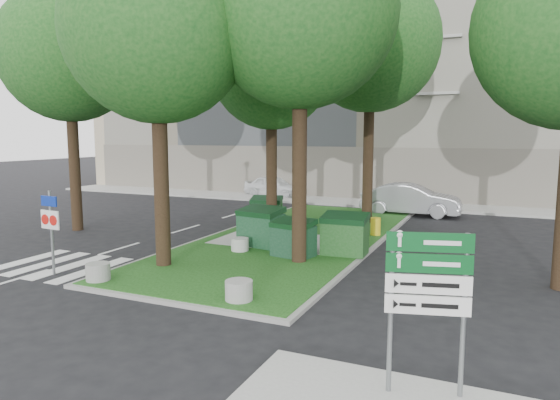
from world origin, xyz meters
The scene contains 22 objects.
ground centered at (0.00, 0.00, 0.00)m, with size 120.00×120.00×0.00m, color black.
median_island centered at (0.50, 8.00, 0.06)m, with size 6.00×16.00×0.12m, color #174012.
median_kerb centered at (0.50, 8.00, 0.05)m, with size 6.30×16.30×0.10m, color gray.
building_sidewalk centered at (0.00, 18.50, 0.06)m, with size 42.00×3.00×0.12m, color #999993.
zebra_crossing centered at (-3.75, 1.50, 0.01)m, with size 5.00×3.00×0.01m, color silver.
apartment_building centered at (0.00, 26.00, 8.00)m, with size 41.00×12.00×16.00m, color tan.
tree_median_near_left centered at (-1.41, 2.56, 7.32)m, with size 5.20×5.20×10.53m.
tree_median_mid centered at (-0.91, 9.06, 6.98)m, with size 4.80×4.80×9.99m.
tree_median_far centered at (2.29, 12.06, 8.32)m, with size 5.80×5.80×11.93m.
tree_street_left centered at (-8.41, 6.06, 7.65)m, with size 5.40×5.40×11.00m.
dumpster_a centered at (-1.60, 9.78, 0.70)m, with size 1.48×1.20×1.21m.
dumpster_b centered at (0.00, 5.97, 0.77)m, with size 1.62×1.26×1.36m.
dumpster_c centered at (1.60, 5.03, 0.69)m, with size 1.44×1.14×1.20m.
dumpster_d centered at (3.00, 5.95, 0.76)m, with size 1.48×1.06×1.33m.
bollard_left centered at (-2.10, 0.50, 0.34)m, with size 0.63×0.63×0.45m, color gray.
bollard_right centered at (2.06, 0.60, 0.35)m, with size 0.64×0.64×0.46m, color gray.
bollard_mid centered at (-0.30, 5.00, 0.33)m, with size 0.58×0.58×0.42m, color #AEAFAA.
litter_bin centered at (3.20, 9.37, 0.45)m, with size 0.38×0.38×0.67m, color yellow.
traffic_sign_pole centered at (-3.94, 0.71, 1.53)m, with size 0.72×0.10×2.39m.
directional_sign centered at (6.59, -2.00, 1.73)m, with size 1.18×0.36×2.43m.
car_white centered at (-5.70, 19.50, 0.67)m, with size 1.59×3.94×1.34m, color white.
car_silver centered at (3.50, 15.50, 0.78)m, with size 1.65×4.73×1.56m, color gray.
Camera 1 is at (7.46, -9.22, 3.92)m, focal length 32.00 mm.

